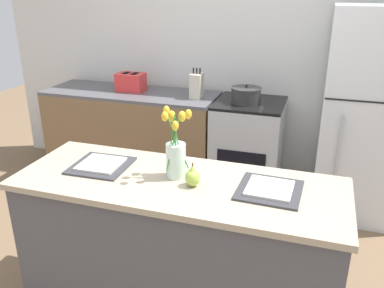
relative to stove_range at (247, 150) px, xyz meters
The scene contains 12 objects.
back_wall 0.98m from the stove_range, 104.01° to the left, with size 5.20×0.08×2.70m.
kitchen_island 1.60m from the stove_range, 93.58° to the right, with size 1.80×0.66×0.89m.
back_counter 1.16m from the stove_range, behind, with size 1.68×0.60×0.91m.
stove_range is the anchor object (origin of this frame).
refrigerator 1.04m from the stove_range, ahead, with size 0.68×0.67×1.74m.
flower_vase 1.66m from the stove_range, 94.64° to the right, with size 0.15×0.16×0.40m.
pear_figurine 1.70m from the stove_range, 90.21° to the right, with size 0.08×0.08×0.13m.
plate_setting_left 1.73m from the stove_range, 110.61° to the right, with size 0.33×0.33×0.02m.
plate_setting_right 1.67m from the stove_range, 76.06° to the right, with size 0.33×0.33×0.02m.
toaster 1.29m from the stove_range, behind, with size 0.28×0.18×0.17m.
cooking_pot 0.53m from the stove_range, 130.42° to the right, with size 0.26×0.26×0.16m.
knife_block 0.75m from the stove_range, behind, with size 0.10×0.14×0.27m.
Camera 1 is at (0.68, -1.85, 1.89)m, focal length 38.00 mm.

